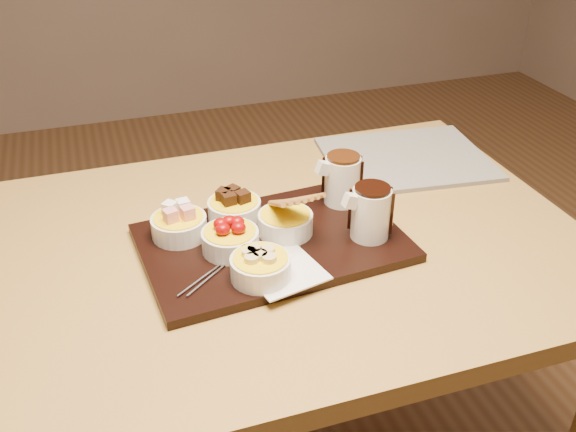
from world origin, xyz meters
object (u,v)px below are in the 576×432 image
object	(u,v)px
bowl_strawberries	(230,241)
pitcher_dark_chocolate	(371,213)
serving_board	(272,243)
newspaper	(406,159)
dining_table	(262,285)
pitcher_milk_chocolate	(342,180)

from	to	relation	value
bowl_strawberries	pitcher_dark_chocolate	bearing A→B (deg)	-8.03
serving_board	newspaper	distance (m)	0.46
dining_table	bowl_strawberries	bearing A→B (deg)	-153.22
pitcher_milk_chocolate	serving_board	bearing A→B (deg)	-158.20
serving_board	pitcher_dark_chocolate	distance (m)	0.18
newspaper	pitcher_dark_chocolate	bearing A→B (deg)	-121.86
bowl_strawberries	pitcher_milk_chocolate	size ratio (longest dim) A/B	1.05
bowl_strawberries	pitcher_milk_chocolate	world-z (taller)	pitcher_milk_chocolate
dining_table	bowl_strawberries	distance (m)	0.15
serving_board	pitcher_milk_chocolate	bearing A→B (deg)	21.80
pitcher_milk_chocolate	newspaper	size ratio (longest dim) A/B	0.27
newspaper	serving_board	bearing A→B (deg)	-142.55
serving_board	dining_table	bearing A→B (deg)	121.96
serving_board	pitcher_milk_chocolate	distance (m)	0.20
serving_board	bowl_strawberries	xyz separation A→B (m)	(-0.08, -0.01, 0.03)
newspaper	dining_table	bearing A→B (deg)	-145.75
pitcher_dark_chocolate	pitcher_milk_chocolate	bearing A→B (deg)	85.60
serving_board	pitcher_milk_chocolate	world-z (taller)	pitcher_milk_chocolate
bowl_strawberries	dining_table	bearing A→B (deg)	26.78
pitcher_dark_chocolate	newspaper	bearing A→B (deg)	47.38
dining_table	bowl_strawberries	size ratio (longest dim) A/B	12.00
bowl_strawberries	newspaper	distance (m)	0.53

